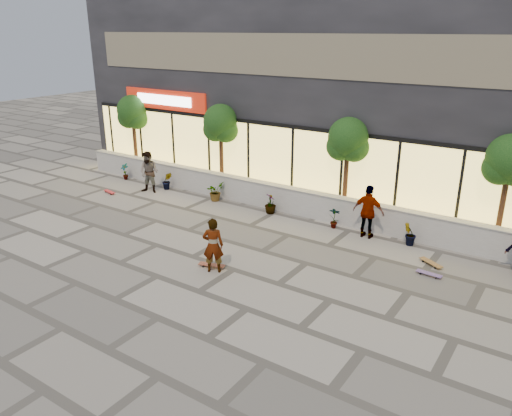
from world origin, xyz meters
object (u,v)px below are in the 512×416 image
Objects in this scene: skateboard_right_near at (431,263)px; skateboard_left at (109,192)px; skateboard_right_far at (429,274)px; tree_west at (133,114)px; skateboard_center at (212,265)px; skater_right_near at (368,212)px; tree_east at (510,163)px; tree_midwest at (221,125)px; skater_center at (213,245)px; skater_left at (149,172)px; tree_mideast at (348,142)px.

skateboard_left is at bearing -146.48° from skateboard_right_near.
skateboard_left is 14.18m from skateboard_right_far.
tree_west is 16.01m from skateboard_right_near.
skateboard_left is at bearing 142.15° from skateboard_center.
tree_east is at bearing -161.31° from skater_right_near.
tree_midwest reaches higher than skater_center.
skater_right_near is 2.84m from skateboard_right_near.
skateboard_left is at bearing -158.59° from skater_left.
tree_west is at bearing -6.91° from skater_right_near.
skateboard_center is (-7.02, -6.32, -2.90)m from tree_east.
skateboard_right_far is at bearing -21.92° from skater_left.
tree_west is at bearing 180.00° from tree_midwest.
tree_midwest is 5.83m from skateboard_left.
tree_west reaches higher than skateboard_left.
skateboard_right_far is (15.73, -3.12, -2.91)m from tree_west.
skater_center reaches higher than skateboard_left.
tree_east is 2.09× the size of skater_left.
tree_midwest is 2.09× the size of skater_left.
skater_right_near is (2.84, 5.09, 0.10)m from skater_center.
skater_right_near reaches higher than skater_center.
skater_left is at bearing 2.71° from skater_right_near.
tree_midwest reaches higher than skater_right_near.
tree_mideast is at bearing 29.37° from skateboard_left.
tree_midwest reaches higher than skateboard_left.
tree_midwest is 1.00× the size of tree_mideast.
tree_midwest and tree_east have the same top height.
skateboard_left is at bearing -52.35° from skater_center.
skater_center is at bearing -136.35° from tree_east.
tree_west and tree_mideast have the same top height.
skateboard_center is 6.85m from skateboard_right_near.
tree_west reaches higher than skater_right_near.
tree_mideast is at bearing -3.65° from skater_left.
tree_midwest is at bearing -11.30° from skater_right_near.
skateboard_center is 1.12× the size of skateboard_right_far.
skateboard_right_far is (5.53, 3.37, -0.78)m from skater_center.
tree_mideast is (6.00, 0.00, 0.00)m from tree_midwest.
tree_mideast is 6.95m from skater_center.
skater_left is (-8.52, -2.02, -2.05)m from tree_mideast.
tree_west is 11.50m from tree_mideast.
tree_mideast is at bearing 0.00° from tree_west.
skater_left is 2.02m from skateboard_left.
skater_center is 2.05× the size of skateboard_right_near.
skateboard_right_far is at bearing -179.88° from skater_center.
skateboard_center is at bearing -48.56° from skater_left.
tree_mideast reaches higher than skateboard_right_near.
skater_left reaches higher than skater_center.
skateboard_right_near is at bearing -18.50° from skater_left.
tree_midwest and tree_mideast have the same top height.
skater_center is at bearing -54.83° from skateboard_center.
tree_east reaches higher than skateboard_left.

